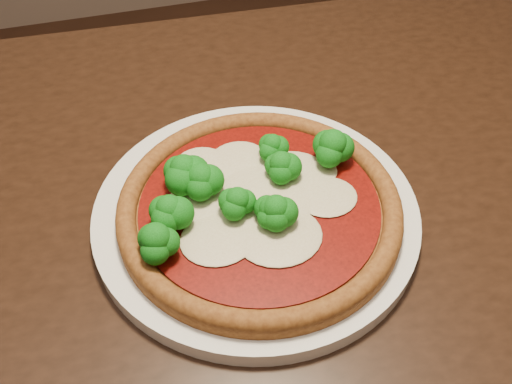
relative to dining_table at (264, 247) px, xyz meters
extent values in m
cube|color=black|center=(0.00, 0.00, 0.08)|extent=(1.22, 0.83, 0.04)
cylinder|color=black|center=(0.56, 0.31, -0.29)|extent=(0.06, 0.06, 0.71)
cylinder|color=silver|center=(-0.02, -0.04, 0.11)|extent=(0.33, 0.33, 0.02)
cylinder|color=brown|center=(-0.02, -0.05, 0.13)|extent=(0.28, 0.28, 0.01)
torus|color=brown|center=(-0.02, -0.05, 0.13)|extent=(0.28, 0.28, 0.02)
cylinder|color=#700B05|center=(-0.02, -0.05, 0.13)|extent=(0.24, 0.24, 0.00)
ellipsoid|color=beige|center=(-0.02, 0.02, 0.14)|extent=(0.06, 0.06, 0.00)
ellipsoid|color=beige|center=(-0.02, -0.04, 0.14)|extent=(0.11, 0.10, 0.01)
ellipsoid|color=beige|center=(0.02, -0.02, 0.14)|extent=(0.08, 0.07, 0.01)
ellipsoid|color=beige|center=(-0.08, -0.03, 0.14)|extent=(0.06, 0.06, 0.01)
ellipsoid|color=beige|center=(-0.02, -0.09, 0.14)|extent=(0.08, 0.08, 0.01)
ellipsoid|color=beige|center=(0.05, -0.02, 0.14)|extent=(0.05, 0.04, 0.00)
ellipsoid|color=beige|center=(0.05, -0.06, 0.14)|extent=(0.06, 0.06, 0.00)
ellipsoid|color=beige|center=(-0.07, 0.03, 0.14)|extent=(0.05, 0.05, 0.00)
ellipsoid|color=beige|center=(-0.07, -0.08, 0.14)|extent=(0.07, 0.07, 0.01)
ellipsoid|color=beige|center=(-0.04, 0.02, 0.14)|extent=(0.06, 0.05, 0.00)
ellipsoid|color=#168C1A|center=(0.01, -0.02, 0.16)|extent=(0.04, 0.04, 0.04)
ellipsoid|color=#168C1A|center=(-0.07, -0.02, 0.16)|extent=(0.05, 0.05, 0.04)
ellipsoid|color=#168C1A|center=(-0.11, -0.05, 0.16)|extent=(0.04, 0.04, 0.04)
ellipsoid|color=#168C1A|center=(0.01, 0.01, 0.15)|extent=(0.04, 0.04, 0.03)
ellipsoid|color=#168C1A|center=(-0.01, -0.08, 0.16)|extent=(0.04, 0.04, 0.04)
ellipsoid|color=#168C1A|center=(-0.13, -0.08, 0.16)|extent=(0.05, 0.05, 0.04)
ellipsoid|color=#168C1A|center=(-0.05, -0.06, 0.16)|extent=(0.04, 0.04, 0.03)
ellipsoid|color=#168C1A|center=(-0.02, -0.08, 0.16)|extent=(0.04, 0.04, 0.03)
ellipsoid|color=#168C1A|center=(-0.09, -0.01, 0.16)|extent=(0.05, 0.05, 0.04)
ellipsoid|color=#168C1A|center=(0.07, -0.01, 0.16)|extent=(0.05, 0.05, 0.04)
camera|label=1|loc=(-0.13, -0.41, 0.55)|focal=40.00mm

